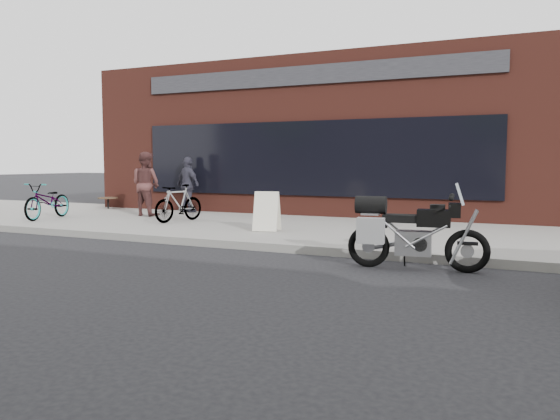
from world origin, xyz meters
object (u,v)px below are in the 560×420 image
at_px(bicycle_rear, 179,203).
at_px(cafe_patron_left, 146,184).
at_px(bicycle_front, 48,201).
at_px(cafe_table, 108,198).
at_px(motorcycle, 407,232).
at_px(sandwich_sign, 267,211).
at_px(cafe_patron_right, 188,185).

relative_size(bicycle_rear, cafe_patron_left, 0.87).
bearing_deg(bicycle_rear, bicycle_front, -153.77).
distance_m(bicycle_front, cafe_table, 3.17).
relative_size(bicycle_rear, cafe_table, 2.45).
distance_m(motorcycle, sandwich_sign, 4.09).
bearing_deg(sandwich_sign, cafe_patron_left, 149.64).
bearing_deg(sandwich_sign, bicycle_front, 170.49).
relative_size(bicycle_front, sandwich_sign, 2.11).
bearing_deg(cafe_table, motorcycle, -26.57).
height_order(cafe_table, cafe_patron_left, cafe_patron_left).
distance_m(cafe_table, cafe_patron_right, 3.03).
xyz_separation_m(cafe_table, cafe_patron_right, (2.99, 0.01, 0.48)).
xyz_separation_m(bicycle_front, cafe_patron_right, (2.21, 3.08, 0.34)).
xyz_separation_m(bicycle_rear, cafe_patron_left, (-1.67, 0.87, 0.41)).
height_order(motorcycle, cafe_patron_right, cafe_patron_right).
height_order(motorcycle, sandwich_sign, motorcycle).
height_order(motorcycle, bicycle_front, motorcycle).
bearing_deg(cafe_patron_left, cafe_patron_right, -102.78).
bearing_deg(sandwich_sign, cafe_table, 146.36).
bearing_deg(bicycle_front, cafe_patron_right, 42.66).
distance_m(bicycle_rear, sandwich_sign, 2.81).
height_order(cafe_table, cafe_patron_right, cafe_patron_right).
bearing_deg(sandwich_sign, motorcycle, -44.27).
height_order(bicycle_rear, cafe_patron_right, cafe_patron_right).
distance_m(bicycle_front, cafe_patron_left, 2.49).
bearing_deg(cafe_patron_right, cafe_table, 20.35).
xyz_separation_m(bicycle_front, bicycle_rear, (3.45, 0.83, -0.01)).
height_order(sandwich_sign, cafe_table, sandwich_sign).
bearing_deg(motorcycle, cafe_table, 147.46).
xyz_separation_m(bicycle_front, sandwich_sign, (6.17, 0.14, -0.05)).
xyz_separation_m(motorcycle, bicycle_rear, (-6.13, 2.94, 0.04)).
bearing_deg(bicycle_front, cafe_table, 92.64).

